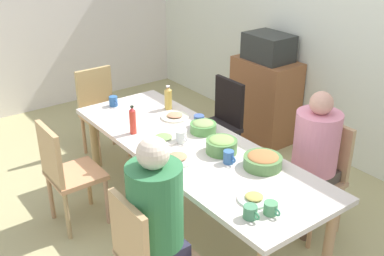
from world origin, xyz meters
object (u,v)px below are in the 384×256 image
at_px(bowl_0, 203,127).
at_px(cup_0, 114,101).
at_px(chair_3, 319,171).
at_px(bowl_2, 222,145).
at_px(microwave, 269,47).
at_px(plate_3, 163,138).
at_px(cup_2, 181,137).
at_px(chair_4, 221,120).
at_px(chair_1, 100,107).
at_px(bowl_1, 263,161).
at_px(plate_1, 177,158).
at_px(plate_0, 175,116).
at_px(side_cabinet, 265,99).
at_px(person_3, 315,150).
at_px(plate_2, 254,198).
at_px(chair_0, 146,252).
at_px(bottle_0, 168,98).
at_px(cup_5, 250,212).
at_px(cup_3, 159,151).
at_px(cup_1, 229,157).
at_px(bottle_1, 133,120).
at_px(chair_2, 65,170).
at_px(cup_6, 199,121).
at_px(person_0, 157,214).

height_order(bowl_0, cup_0, bowl_0).
distance_m(chair_3, bowl_0, 0.97).
xyz_separation_m(bowl_2, cup_0, (-1.27, -0.22, -0.01)).
xyz_separation_m(bowl_0, microwave, (-0.69, 1.40, 0.27)).
xyz_separation_m(plate_3, cup_2, (0.11, 0.09, 0.03)).
bearing_deg(chair_4, chair_1, -141.03).
relative_size(chair_4, bowl_1, 3.35).
relative_size(plate_1, bowl_1, 0.97).
xyz_separation_m(plate_0, side_cabinet, (-0.33, 1.43, -0.29)).
bearing_deg(chair_1, person_3, 17.89).
relative_size(bowl_2, cup_0, 2.06).
distance_m(chair_3, plate_0, 1.28).
relative_size(plate_2, bowl_0, 0.98).
bearing_deg(chair_0, bottle_0, 141.11).
xyz_separation_m(chair_1, cup_5, (2.51, -0.27, 0.26)).
distance_m(plate_3, cup_0, 0.85).
height_order(plate_1, cup_3, cup_3).
height_order(plate_1, bowl_0, bowl_0).
height_order(plate_0, plate_3, same).
height_order(plate_0, cup_1, cup_1).
xyz_separation_m(plate_0, bowl_1, (1.06, 0.01, 0.04)).
xyz_separation_m(plate_3, bottle_1, (-0.25, -0.13, 0.10)).
distance_m(chair_0, microwave, 2.85).
height_order(chair_3, cup_3, chair_3).
height_order(cup_1, microwave, microwave).
xyz_separation_m(cup_1, cup_2, (-0.47, -0.08, -0.00)).
bearing_deg(chair_4, cup_3, -61.50).
height_order(bottle_1, microwave, microwave).
distance_m(bowl_0, bottle_0, 0.57).
bearing_deg(side_cabinet, chair_2, -84.43).
bearing_deg(bowl_2, chair_4, 140.07).
distance_m(plate_1, bowl_2, 0.35).
relative_size(plate_1, bottle_0, 1.18).
bearing_deg(cup_2, microwave, 113.95).
xyz_separation_m(cup_2, cup_3, (0.09, -0.26, -0.01)).
xyz_separation_m(person_3, cup_5, (0.33, -0.97, 0.05)).
relative_size(plate_3, bowl_2, 1.09).
bearing_deg(bottle_0, microwave, 95.35).
distance_m(plate_0, cup_1, 0.89).
bearing_deg(plate_1, plate_3, 163.87).
height_order(cup_6, bottle_0, bottle_0).
bearing_deg(chair_4, cup_6, -57.02).
relative_size(bowl_2, bottle_1, 0.98).
bearing_deg(bowl_1, cup_0, -169.30).
relative_size(chair_3, person_3, 0.76).
bearing_deg(person_0, plate_0, 140.96).
distance_m(plate_2, cup_3, 0.84).
bearing_deg(chair_1, cup_0, -11.11).
height_order(plate_0, plate_1, same).
height_order(cup_1, cup_2, same).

